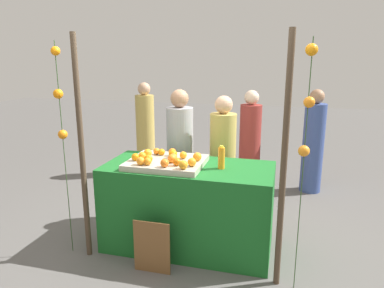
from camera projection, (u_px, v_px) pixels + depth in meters
The scene contains 32 objects.
ground_plane at pixel (189, 245), 3.97m from camera, with size 24.00×24.00×0.00m, color #565451.
stall_counter at pixel (188, 206), 3.86m from camera, with size 1.79×0.83×0.93m, color #196023.
orange_tray at pixel (167, 163), 3.75m from camera, with size 0.79×0.65×0.06m, color #B2AD99.
orange_0 at pixel (172, 159), 3.63m from camera, with size 0.09×0.09×0.09m, color orange.
orange_1 at pixel (162, 152), 3.91m from camera, with size 0.07×0.07×0.07m, color orange.
orange_2 at pixel (197, 157), 3.69m from camera, with size 0.09×0.09×0.09m, color orange.
orange_3 at pixel (183, 155), 3.78m from camera, with size 0.08×0.08×0.08m, color orange.
orange_4 at pixel (183, 165), 3.42m from camera, with size 0.09×0.09×0.09m, color orange.
orange_5 at pixel (192, 162), 3.51m from camera, with size 0.09×0.09×0.09m, color orange.
orange_6 at pixel (148, 159), 3.62m from camera, with size 0.09×0.09×0.09m, color orange.
orange_7 at pixel (142, 156), 3.75m from camera, with size 0.08×0.08×0.08m, color orange.
orange_8 at pixel (165, 163), 3.48m from camera, with size 0.09×0.09×0.09m, color orange.
orange_9 at pixel (157, 151), 3.94m from camera, with size 0.07×0.07×0.07m, color orange.
orange_10 at pixel (148, 161), 3.55m from camera, with size 0.08×0.08×0.08m, color orange.
orange_11 at pixel (172, 152), 3.89m from camera, with size 0.08×0.08×0.08m, color orange.
orange_12 at pixel (148, 153), 3.83m from camera, with size 0.09×0.09×0.09m, color orange.
orange_13 at pixel (177, 162), 3.53m from camera, with size 0.08×0.08×0.08m, color orange.
orange_14 at pixel (173, 154), 3.79m from camera, with size 0.09×0.09×0.09m, color orange.
orange_15 at pixel (173, 157), 3.72m from camera, with size 0.08×0.08×0.08m, color orange.
orange_16 at pixel (135, 157), 3.71m from camera, with size 0.08×0.08×0.08m, color orange.
orange_17 at pixel (141, 161), 3.56m from camera, with size 0.08×0.08×0.08m, color orange.
juice_bottle at pixel (221, 158), 3.62m from camera, with size 0.07×0.07×0.24m.
chalkboard_sign at pixel (152, 248), 3.41m from camera, with size 0.37×0.03×0.54m.
vendor_left at pixel (180, 159), 4.53m from camera, with size 0.33×0.33×1.66m.
vendor_right at pixel (222, 165), 4.39m from camera, with size 0.32×0.32×1.60m.
crowd_person_0 at pixel (313, 145), 5.41m from camera, with size 0.32×0.32×1.59m.
crowd_person_1 at pixel (250, 147), 5.30m from camera, with size 0.32×0.32×1.58m.
crowd_person_2 at pixel (145, 132), 6.28m from camera, with size 0.33×0.33×1.62m.
canopy_post_left at pixel (82, 151), 3.51m from camera, with size 0.06×0.06×2.27m, color #473828.
canopy_post_right at pixel (284, 166), 3.03m from camera, with size 0.06×0.06×2.27m, color #473828.
garland_strand_left at pixel (59, 100), 3.45m from camera, with size 0.11×0.10×2.20m.
garland_strand_right at pixel (308, 105), 2.82m from camera, with size 0.11×0.11×2.20m.
Camera 1 is at (0.96, -3.45, 2.05)m, focal length 33.14 mm.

